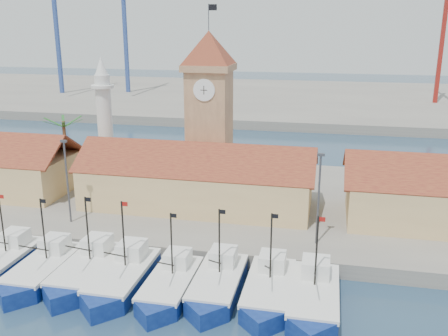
# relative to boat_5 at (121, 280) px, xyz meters

# --- Properties ---
(ground) EXTENTS (400.00, 400.00, 0.00)m
(ground) POSITION_rel_boat_5_xyz_m (2.14, -2.45, -0.84)
(ground) COLOR #1D364D
(ground) RESTS_ON ground
(quay) EXTENTS (140.00, 32.00, 1.50)m
(quay) POSITION_rel_boat_5_xyz_m (2.14, 21.55, -0.09)
(quay) COLOR gray
(quay) RESTS_ON ground
(terminal) EXTENTS (240.00, 80.00, 2.00)m
(terminal) POSITION_rel_boat_5_xyz_m (2.14, 107.55, 0.16)
(terminal) COLOR gray
(terminal) RESTS_ON ground
(boat_2) EXTENTS (3.69, 10.10, 7.64)m
(boat_2) POSITION_rel_boat_5_xyz_m (-12.11, 0.56, -0.05)
(boat_2) COLOR navy
(boat_2) RESTS_ON ground
(boat_3) EXTENTS (3.75, 10.28, 7.78)m
(boat_3) POSITION_rel_boat_5_xyz_m (-7.56, -0.06, -0.03)
(boat_3) COLOR navy
(boat_3) RESTS_ON ground
(boat_4) EXTENTS (3.88, 10.63, 8.04)m
(boat_4) POSITION_rel_boat_5_xyz_m (-3.60, 0.50, -0.01)
(boat_4) COLOR navy
(boat_4) RESTS_ON ground
(boat_5) EXTENTS (3.91, 10.70, 8.10)m
(boat_5) POSITION_rel_boat_5_xyz_m (0.00, 0.00, 0.00)
(boat_5) COLOR navy
(boat_5) RESTS_ON ground
(boat_6) EXTENTS (3.61, 9.90, 7.49)m
(boat_6) POSITION_rel_boat_5_xyz_m (4.41, -0.25, -0.06)
(boat_6) COLOR navy
(boat_6) RESTS_ON ground
(boat_7) EXTENTS (3.76, 10.29, 7.79)m
(boat_7) POSITION_rel_boat_5_xyz_m (8.29, 0.72, -0.03)
(boat_7) COLOR navy
(boat_7) RESTS_ON ground
(boat_8) EXTENTS (3.76, 10.30, 7.79)m
(boat_8) POSITION_rel_boat_5_xyz_m (12.64, 0.65, -0.03)
(boat_8) COLOR navy
(boat_8) RESTS_ON ground
(boat_9) EXTENTS (3.90, 10.68, 8.08)m
(boat_9) POSITION_rel_boat_5_xyz_m (16.32, 0.06, -0.00)
(boat_9) COLOR navy
(boat_9) RESTS_ON ground
(hall_center) EXTENTS (27.04, 10.13, 7.61)m
(hall_center) POSITION_rel_boat_5_xyz_m (2.14, 17.55, 3.15)
(hall_center) COLOR #DDB979
(hall_center) RESTS_ON quay
(clock_tower) EXTENTS (5.80, 5.80, 22.70)m
(clock_tower) POSITION_rel_boat_5_xyz_m (2.14, 23.55, 11.12)
(clock_tower) COLOR tan
(clock_tower) RESTS_ON quay
(minaret) EXTENTS (3.00, 3.00, 16.30)m
(minaret) POSITION_rel_boat_5_xyz_m (-12.86, 25.55, 8.89)
(minaret) COLOR silver
(minaret) RESTS_ON quay
(palm_tree) EXTENTS (5.60, 5.03, 8.39)m
(palm_tree) POSITION_rel_boat_5_xyz_m (-17.86, 23.55, 5.41)
(palm_tree) COLOR brown
(palm_tree) RESTS_ON quay
(lamp_posts) EXTENTS (80.70, 0.25, 9.03)m
(lamp_posts) POSITION_rel_boat_5_xyz_m (2.64, 9.55, 5.64)
(lamp_posts) COLOR #3F3F44
(lamp_posts) RESTS_ON quay
(crane_blue_far) EXTENTS (1.00, 34.38, 44.20)m
(crane_blue_far) POSITION_rel_boat_5_xyz_m (-61.60, 97.96, 25.83)
(crane_blue_far) COLOR #2E488E
(crane_blue_far) RESTS_ON terminal
(crane_blue_near) EXTENTS (1.00, 32.97, 37.84)m
(crane_blue_near) POSITION_rel_boat_5_xyz_m (-43.13, 103.98, 22.18)
(crane_blue_near) COLOR #2E488E
(crane_blue_near) RESTS_ON terminal
(crane_red_right) EXTENTS (1.00, 32.67, 40.07)m
(crane_red_right) POSITION_rel_boat_5_xyz_m (43.36, 101.09, 23.41)
(crane_red_right) COLOR maroon
(crane_red_right) RESTS_ON terminal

